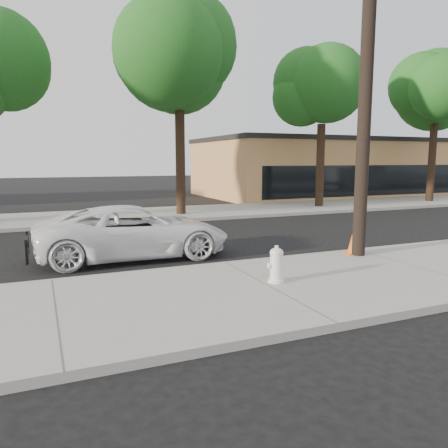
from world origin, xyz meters
The scene contains 12 objects.
ground centered at (0.00, 0.00, 0.00)m, with size 120.00×120.00×0.00m, color black.
near_sidewalk centered at (0.00, -4.30, 0.07)m, with size 90.00×4.40×0.15m, color gray.
far_sidewalk centered at (0.00, 8.50, 0.07)m, with size 90.00×5.00×0.15m, color gray.
curb_near centered at (0.00, -2.10, 0.07)m, with size 90.00×0.12×0.16m, color #9E9B93.
building_main centered at (16.00, 16.00, 2.00)m, with size 18.00×10.00×4.00m, color #AF7348.
utility_pole centered at (3.60, -2.70, 4.70)m, with size 1.40×0.34×9.00m.
tree_c centered at (2.22, 7.64, 6.91)m, with size 4.96×4.80×9.55m.
tree_d centered at (10.20, 7.95, 6.37)m, with size 4.50×4.35×8.75m.
tree_e centered at (18.21, 7.74, 6.70)m, with size 4.80×4.65×9.25m.
police_cruiser centered at (-1.80, -0.01, 0.72)m, with size 2.38×5.17×1.44m, color white.
fire_hydrant centered at (0.28, -4.11, 0.50)m, with size 0.38×0.35×0.72m.
traffic_cone centered at (3.57, -2.52, 0.49)m, with size 0.42×0.42×0.70m.
Camera 1 is at (-4.16, -11.76, 2.66)m, focal length 35.00 mm.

